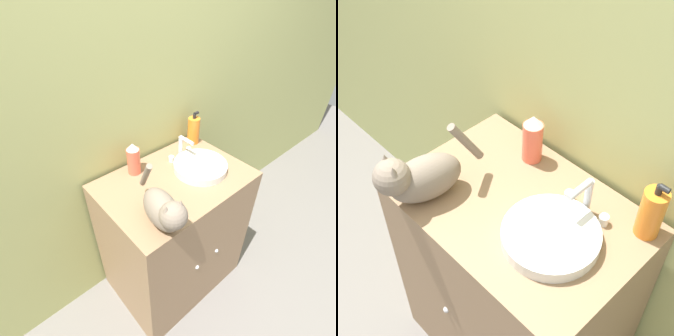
# 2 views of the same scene
# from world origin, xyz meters

# --- Properties ---
(wall_back) EXTENTS (6.00, 0.05, 2.50)m
(wall_back) POSITION_xyz_m (0.00, 0.60, 1.25)
(wall_back) COLOR tan
(wall_back) RESTS_ON ground_plane
(vanity_cabinet) EXTENTS (0.81, 0.57, 0.91)m
(vanity_cabinet) POSITION_xyz_m (0.00, 0.28, 0.46)
(vanity_cabinet) COLOR #8C6B4C
(vanity_cabinet) RESTS_ON ground_plane
(sink_basin) EXTENTS (0.30, 0.30, 0.04)m
(sink_basin) POSITION_xyz_m (0.16, 0.25, 0.93)
(sink_basin) COLOR silver
(sink_basin) RESTS_ON vanity_cabinet
(faucet) EXTENTS (0.17, 0.11, 0.15)m
(faucet) POSITION_xyz_m (0.16, 0.40, 0.98)
(faucet) COLOR silver
(faucet) RESTS_ON vanity_cabinet
(cat) EXTENTS (0.18, 0.38, 0.25)m
(cat) POSITION_xyz_m (-0.25, 0.08, 1.01)
(cat) COLOR #7A6B5B
(cat) RESTS_ON vanity_cabinet
(soap_bottle) EXTENTS (0.08, 0.08, 0.21)m
(soap_bottle) POSITION_xyz_m (0.34, 0.48, 1.00)
(soap_bottle) COLOR orange
(soap_bottle) RESTS_ON vanity_cabinet
(spray_bottle) EXTENTS (0.07, 0.07, 0.18)m
(spray_bottle) POSITION_xyz_m (-0.13, 0.47, 1.00)
(spray_bottle) COLOR #EF6047
(spray_bottle) RESTS_ON vanity_cabinet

